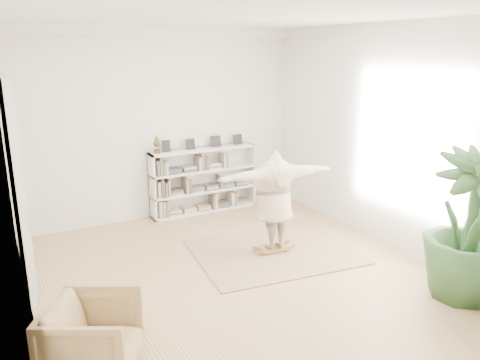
# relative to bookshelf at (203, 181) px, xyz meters

# --- Properties ---
(floor) EXTENTS (6.00, 6.00, 0.00)m
(floor) POSITION_rel_bookshelf_xyz_m (-0.74, -2.82, -0.64)
(floor) COLOR #92734B
(floor) RESTS_ON ground
(room_shell) EXTENTS (6.00, 6.00, 6.00)m
(room_shell) POSITION_rel_bookshelf_xyz_m (-0.74, 0.12, 2.87)
(room_shell) COLOR silver
(room_shell) RESTS_ON floor
(doors) EXTENTS (0.09, 1.78, 2.92)m
(doors) POSITION_rel_bookshelf_xyz_m (-3.45, -1.52, 0.76)
(doors) COLOR white
(doors) RESTS_ON floor
(bookshelf) EXTENTS (2.20, 0.35, 1.64)m
(bookshelf) POSITION_rel_bookshelf_xyz_m (0.00, 0.00, 0.00)
(bookshelf) COLOR silver
(bookshelf) RESTS_ON floor
(armchair) EXTENTS (1.18, 1.17, 0.80)m
(armchair) POSITION_rel_bookshelf_xyz_m (-3.04, -4.03, -0.24)
(armchair) COLOR tan
(armchair) RESTS_ON floor
(rug) EXTENTS (2.72, 2.29, 0.02)m
(rug) POSITION_rel_bookshelf_xyz_m (0.14, -2.41, -0.63)
(rug) COLOR tan
(rug) RESTS_ON floor
(rocker_board) EXTENTS (0.48, 0.33, 0.10)m
(rocker_board) POSITION_rel_bookshelf_xyz_m (0.14, -2.41, -0.57)
(rocker_board) COLOR olive
(rocker_board) RESTS_ON rug
(person) EXTENTS (2.02, 0.77, 1.60)m
(person) POSITION_rel_bookshelf_xyz_m (0.14, -2.41, 0.28)
(person) COLOR beige
(person) RESTS_ON rocker_board
(houseplant) EXTENTS (1.30, 1.30, 1.97)m
(houseplant) POSITION_rel_bookshelf_xyz_m (1.56, -4.79, 0.35)
(houseplant) COLOR #2E5329
(houseplant) RESTS_ON floor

